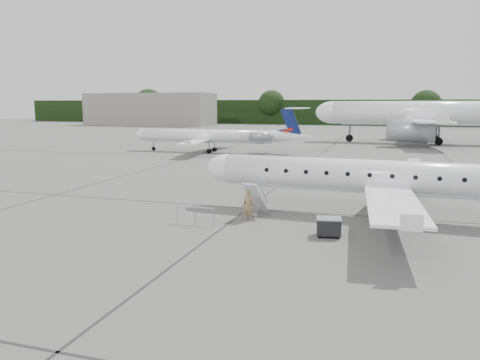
% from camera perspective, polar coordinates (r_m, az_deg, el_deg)
% --- Properties ---
extents(ground, '(320.00, 320.00, 0.00)m').
position_cam_1_polar(ground, '(25.31, 12.73, -6.43)').
color(ground, slate).
rests_on(ground, ground).
extents(treeline, '(260.00, 4.00, 8.00)m').
position_cam_1_polar(treeline, '(154.36, 16.83, 7.88)').
color(treeline, black).
rests_on(treeline, ground).
extents(terminal_building, '(40.00, 14.00, 10.00)m').
position_cam_1_polar(terminal_building, '(152.32, -10.91, 8.47)').
color(terminal_building, gray).
rests_on(terminal_building, ground).
extents(main_regional_jet, '(27.96, 20.83, 6.91)m').
position_cam_1_polar(main_regional_jet, '(28.79, 18.51, 2.22)').
color(main_regional_jet, white).
rests_on(main_regional_jet, ground).
extents(airstair, '(0.98, 2.44, 2.17)m').
position_cam_1_polar(airstair, '(28.38, 1.91, -2.25)').
color(airstair, white).
rests_on(airstair, ground).
extents(passenger, '(0.72, 0.52, 1.81)m').
position_cam_1_polar(passenger, '(27.16, 1.00, -3.15)').
color(passenger, olive).
rests_on(passenger, ground).
extents(safety_railing, '(2.20, 0.12, 1.00)m').
position_cam_1_polar(safety_railing, '(26.53, -5.45, -4.40)').
color(safety_railing, '#93969C').
rests_on(safety_railing, ground).
extents(baggage_cart, '(1.35, 1.16, 1.04)m').
position_cam_1_polar(baggage_cart, '(24.53, 10.76, -5.61)').
color(baggage_cart, black).
rests_on(baggage_cart, ground).
extents(bg_narrowbody, '(40.59, 29.58, 14.38)m').
position_cam_1_polar(bg_narrowbody, '(86.23, 21.84, 8.92)').
color(bg_narrowbody, white).
rests_on(bg_narrowbody, ground).
extents(bg_regional_left, '(24.54, 17.90, 6.35)m').
position_cam_1_polar(bg_regional_left, '(65.91, -4.20, 6.15)').
color(bg_regional_left, white).
rests_on(bg_regional_left, ground).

